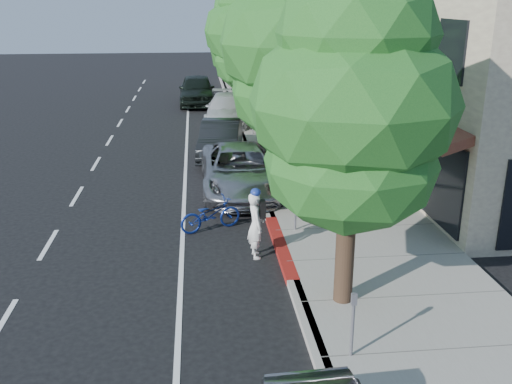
{
  "coord_description": "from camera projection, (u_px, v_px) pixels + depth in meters",
  "views": [
    {
      "loc": [
        -2.09,
        -12.63,
        6.3
      ],
      "look_at": [
        -0.57,
        1.85,
        1.35
      ],
      "focal_mm": 40.0,
      "sensor_mm": 36.0,
      "label": 1
    }
  ],
  "objects": [
    {
      "name": "cyclist",
      "position": [
        256.0,
        225.0,
        14.41
      ],
      "size": [
        0.47,
        0.67,
        1.72
      ],
      "primitive_type": "imported",
      "rotation": [
        0.0,
        0.0,
        1.67
      ],
      "color": "white",
      "rests_on": "ground"
    },
    {
      "name": "bicycle",
      "position": [
        210.0,
        214.0,
        16.2
      ],
      "size": [
        1.92,
        1.27,
        0.96
      ],
      "primitive_type": "imported",
      "rotation": [
        0.0,
        0.0,
        1.95
      ],
      "color": "navy",
      "rests_on": "ground"
    },
    {
      "name": "curb_red_segment",
      "position": [
        281.0,
        247.0,
        15.04
      ],
      "size": [
        0.32,
        4.0,
        0.15
      ],
      "primitive_type": "cube",
      "color": "maroon",
      "rests_on": "ground"
    },
    {
      "name": "street_tree_0",
      "position": [
        353.0,
        108.0,
        10.94
      ],
      "size": [
        4.11,
        4.11,
        6.92
      ],
      "color": "black",
      "rests_on": "ground"
    },
    {
      "name": "street_tree_4",
      "position": [
        245.0,
        32.0,
        33.51
      ],
      "size": [
        5.0,
        5.0,
        7.34
      ],
      "color": "black",
      "rests_on": "ground"
    },
    {
      "name": "silver_suv",
      "position": [
        240.0,
        170.0,
        19.35
      ],
      "size": [
        2.6,
        5.6,
        1.55
      ],
      "primitive_type": "imported",
      "rotation": [
        0.0,
        0.0,
        -0.0
      ],
      "color": "#A5A5A9",
      "rests_on": "ground"
    },
    {
      "name": "dark_suv_far",
      "position": [
        197.0,
        90.0,
        35.46
      ],
      "size": [
        2.18,
        5.35,
        1.82
      ],
      "primitive_type": "imported",
      "rotation": [
        0.0,
        0.0,
        0.01
      ],
      "color": "black",
      "rests_on": "ground"
    },
    {
      "name": "street_tree_3",
      "position": [
        256.0,
        35.0,
        27.79
      ],
      "size": [
        4.97,
        4.97,
        7.58
      ],
      "color": "black",
      "rests_on": "ground"
    },
    {
      "name": "dark_sedan",
      "position": [
        220.0,
        139.0,
        23.71
      ],
      "size": [
        2.16,
        4.72,
        1.5
      ],
      "primitive_type": "imported",
      "rotation": [
        0.0,
        0.0,
        -0.13
      ],
      "color": "black",
      "rests_on": "ground"
    },
    {
      "name": "storefront_building",
      "position": [
        411.0,
        53.0,
        30.89
      ],
      "size": [
        10.0,
        36.0,
        7.0
      ],
      "primitive_type": "cube",
      "color": "beige",
      "rests_on": "ground"
    },
    {
      "name": "curb",
      "position": [
        254.0,
        171.0,
        21.63
      ],
      "size": [
        0.3,
        56.0,
        0.15
      ],
      "primitive_type": "cube",
      "color": "#9E998E",
      "rests_on": "ground"
    },
    {
      "name": "white_pickup",
      "position": [
        227.0,
        110.0,
        29.87
      ],
      "size": [
        2.69,
        5.53,
        1.55
      ],
      "primitive_type": "imported",
      "rotation": [
        0.0,
        0.0,
        -0.1
      ],
      "color": "silver",
      "rests_on": "ground"
    },
    {
      "name": "street_tree_2",
      "position": [
        272.0,
        58.0,
        22.31
      ],
      "size": [
        3.75,
        3.75,
        6.56
      ],
      "color": "black",
      "rests_on": "ground"
    },
    {
      "name": "street_tree_5",
      "position": [
        238.0,
        26.0,
        39.12
      ],
      "size": [
        4.34,
        4.34,
        7.27
      ],
      "color": "black",
      "rests_on": "ground"
    },
    {
      "name": "pedestrian",
      "position": [
        280.0,
        133.0,
        23.28
      ],
      "size": [
        1.04,
        0.89,
        1.86
      ],
      "primitive_type": "imported",
      "rotation": [
        0.0,
        0.0,
        3.37
      ],
      "color": "black",
      "rests_on": "sidewalk"
    },
    {
      "name": "sidewalk",
      "position": [
        314.0,
        170.0,
        21.86
      ],
      "size": [
        4.6,
        56.0,
        0.15
      ],
      "primitive_type": "cube",
      "color": "gray",
      "rests_on": "ground"
    },
    {
      "name": "street_tree_1",
      "position": [
        299.0,
        47.0,
        16.37
      ],
      "size": [
        4.73,
        4.73,
        8.02
      ],
      "color": "black",
      "rests_on": "ground"
    },
    {
      "name": "ground",
      "position": [
        287.0,
        267.0,
        14.12
      ],
      "size": [
        120.0,
        120.0,
        0.0
      ],
      "primitive_type": "plane",
      "color": "black",
      "rests_on": "ground"
    }
  ]
}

